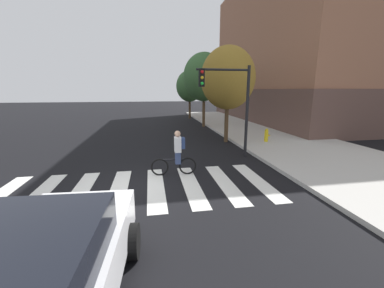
% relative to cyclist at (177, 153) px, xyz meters
% --- Properties ---
extents(ground_plane, '(120.00, 120.00, 0.00)m').
position_rel_cyclist_xyz_m(ground_plane, '(-1.56, -1.09, -0.84)').
color(ground_plane, black).
extents(sidewalk, '(6.50, 50.00, 0.15)m').
position_rel_cyclist_xyz_m(sidewalk, '(7.19, -1.09, -0.77)').
color(sidewalk, '#B2AFA8').
rests_on(sidewalk, ground).
extents(crosswalk_stripes, '(8.81, 3.61, 0.01)m').
position_rel_cyclist_xyz_m(crosswalk_stripes, '(-1.42, -1.09, -0.84)').
color(crosswalk_stripes, silver).
rests_on(crosswalk_stripes, ground).
extents(cyclist, '(1.71, 0.37, 1.69)m').
position_rel_cyclist_xyz_m(cyclist, '(0.00, 0.00, 0.00)').
color(cyclist, black).
rests_on(cyclist, ground).
extents(traffic_light_near, '(2.47, 0.28, 4.20)m').
position_rel_cyclist_xyz_m(traffic_light_near, '(2.67, 1.95, 2.02)').
color(traffic_light_near, black).
rests_on(traffic_light_near, ground).
extents(fire_hydrant, '(0.33, 0.22, 0.78)m').
position_rel_cyclist_xyz_m(fire_hydrant, '(5.78, 4.33, -0.31)').
color(fire_hydrant, gold).
rests_on(fire_hydrant, sidewalk).
extents(street_tree_near, '(3.17, 3.17, 5.63)m').
position_rel_cyclist_xyz_m(street_tree_near, '(3.63, 5.32, 2.96)').
color(street_tree_near, '#4C3823').
rests_on(street_tree_near, ground).
extents(street_tree_mid, '(3.47, 3.47, 6.17)m').
position_rel_cyclist_xyz_m(street_tree_mid, '(3.65, 11.68, 3.33)').
color(street_tree_mid, '#4C3823').
rests_on(street_tree_mid, ground).
extents(street_tree_far, '(2.94, 2.94, 5.22)m').
position_rel_cyclist_xyz_m(street_tree_far, '(3.47, 17.95, 2.68)').
color(street_tree_far, '#4C3823').
rests_on(street_tree_far, ground).
extents(corner_building, '(15.11, 20.63, 13.91)m').
position_rel_cyclist_xyz_m(corner_building, '(16.08, 14.57, 6.06)').
color(corner_building, brown).
rests_on(corner_building, ground).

